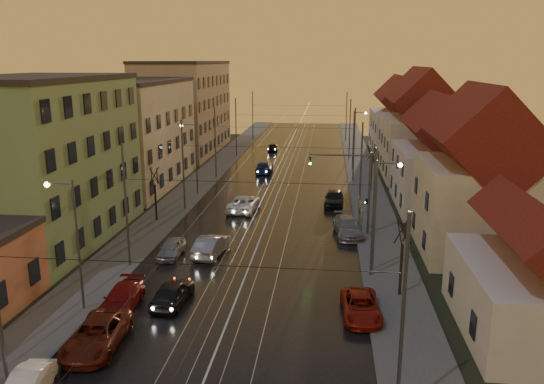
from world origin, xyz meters
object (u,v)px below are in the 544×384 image
(street_lamp_0, at_px, (72,233))
(parked_left_3, at_px, (171,248))
(parked_right_1, at_px, (348,227))
(driving_car_1, at_px, (211,245))
(parked_right_2, at_px, (334,198))
(traffic_light_mast, at_px, (358,183))
(street_lamp_2, at_px, (193,152))
(parked_left_1, at_px, (97,335))
(parked_right_0, at_px, (361,306))
(street_lamp_1, at_px, (380,205))
(driving_car_3, at_px, (264,167))
(driving_car_2, at_px, (244,203))
(driving_car_4, at_px, (273,147))
(driving_car_0, at_px, (173,293))
(parked_left_2, at_px, (122,298))
(street_lamp_3, at_px, (356,134))

(street_lamp_0, relative_size, parked_left_3, 2.09)
(parked_left_3, bearing_deg, parked_right_1, 25.23)
(driving_car_1, distance_m, parked_right_2, 18.06)
(street_lamp_0, xyz_separation_m, traffic_light_mast, (17.10, 16.00, -0.29))
(street_lamp_2, height_order, parked_left_1, street_lamp_2)
(traffic_light_mast, height_order, parked_right_0, traffic_light_mast)
(traffic_light_mast, bearing_deg, parked_right_2, 100.91)
(parked_left_3, distance_m, parked_right_2, 20.23)
(street_lamp_1, xyz_separation_m, driving_car_3, (-11.99, 32.66, -4.13))
(parked_right_0, distance_m, parked_right_1, 14.79)
(parked_left_1, bearing_deg, street_lamp_0, 123.73)
(street_lamp_2, relative_size, parked_right_0, 1.72)
(street_lamp_2, height_order, traffic_light_mast, street_lamp_2)
(driving_car_2, relative_size, driving_car_3, 1.07)
(street_lamp_0, relative_size, parked_right_0, 1.72)
(street_lamp_0, height_order, parked_left_1, street_lamp_0)
(parked_left_1, bearing_deg, street_lamp_1, 35.60)
(driving_car_1, height_order, driving_car_3, driving_car_1)
(street_lamp_0, xyz_separation_m, driving_car_3, (6.22, 40.66, -4.13))
(driving_car_4, xyz_separation_m, parked_right_2, (9.76, -32.48, 0.12))
(street_lamp_1, height_order, driving_car_2, street_lamp_1)
(driving_car_0, distance_m, parked_left_3, 8.23)
(driving_car_4, distance_m, parked_left_1, 61.81)
(parked_left_3, bearing_deg, parked_left_1, -90.24)
(street_lamp_1, bearing_deg, driving_car_1, 171.18)
(parked_left_2, height_order, parked_right_2, parked_right_2)
(parked_left_1, height_order, parked_right_0, parked_left_1)
(street_lamp_0, height_order, parked_left_3, street_lamp_0)
(street_lamp_0, bearing_deg, parked_left_1, -53.83)
(street_lamp_1, bearing_deg, parked_right_0, -102.09)
(street_lamp_0, xyz_separation_m, driving_car_4, (5.54, 57.78, -4.22))
(driving_car_4, height_order, parked_right_2, parked_right_2)
(driving_car_2, relative_size, parked_right_2, 1.21)
(driving_car_1, xyz_separation_m, parked_left_3, (-2.94, -0.60, -0.14))
(traffic_light_mast, bearing_deg, driving_car_0, -128.98)
(street_lamp_3, bearing_deg, parked_right_0, -92.00)
(street_lamp_0, xyz_separation_m, parked_left_3, (2.90, 9.32, -4.23))
(street_lamp_0, bearing_deg, parked_left_2, 11.08)
(parked_left_1, distance_m, parked_right_1, 23.93)
(parked_right_2, bearing_deg, street_lamp_0, -117.93)
(parked_left_1, bearing_deg, traffic_light_mast, 52.16)
(driving_car_4, height_order, parked_left_3, driving_car_4)
(driving_car_1, height_order, parked_left_1, driving_car_1)
(parked_right_0, bearing_deg, parked_left_2, 179.13)
(traffic_light_mast, bearing_deg, driving_car_4, 105.46)
(driving_car_2, distance_m, driving_car_4, 35.43)
(street_lamp_2, relative_size, driving_car_3, 1.54)
(traffic_light_mast, xyz_separation_m, driving_car_2, (-10.69, 6.36, -3.83))
(parked_left_1, bearing_deg, driving_car_2, 79.99)
(street_lamp_3, xyz_separation_m, driving_car_3, (-11.99, -3.34, -4.13))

